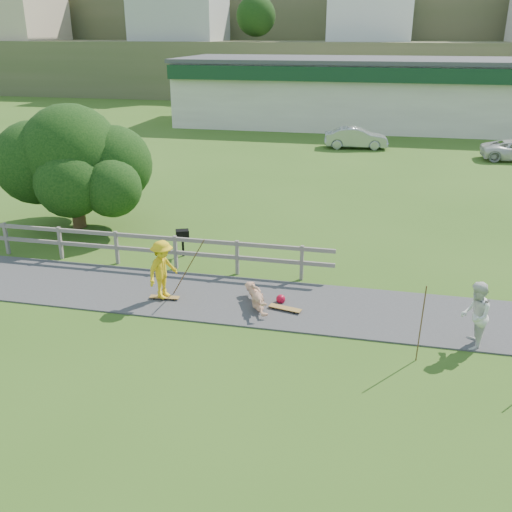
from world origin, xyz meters
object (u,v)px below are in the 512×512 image
(skater_rider, at_px, (163,273))
(bbq, at_px, (183,243))
(tree, at_px, (74,174))
(skater_fallen, at_px, (257,297))
(car_silver, at_px, (356,138))
(spectator_a, at_px, (475,316))

(skater_rider, bearing_deg, bbq, 29.74)
(skater_rider, height_order, tree, tree)
(skater_fallen, bearing_deg, tree, 122.44)
(tree, bearing_deg, car_silver, 62.74)
(skater_rider, distance_m, spectator_a, 8.11)
(spectator_a, xyz_separation_m, car_silver, (-4.12, 24.57, -0.17))
(skater_rider, relative_size, skater_fallen, 1.01)
(car_silver, distance_m, bbq, 20.93)
(tree, bearing_deg, bbq, -22.67)
(skater_rider, distance_m, skater_fallen, 2.68)
(skater_fallen, distance_m, car_silver, 23.64)
(skater_fallen, xyz_separation_m, tree, (-8.14, 5.23, 1.77))
(skater_fallen, relative_size, spectator_a, 0.99)
(car_silver, xyz_separation_m, bbq, (-4.55, -20.43, -0.20))
(skater_rider, relative_size, spectator_a, 1.00)
(spectator_a, height_order, car_silver, spectator_a)
(bbq, bearing_deg, skater_rider, -103.40)
(skater_fallen, height_order, spectator_a, spectator_a)
(skater_rider, relative_size, bbq, 1.82)
(spectator_a, bearing_deg, skater_rider, -89.10)
(car_silver, bearing_deg, skater_rider, 164.67)
(skater_fallen, bearing_deg, bbq, 110.60)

